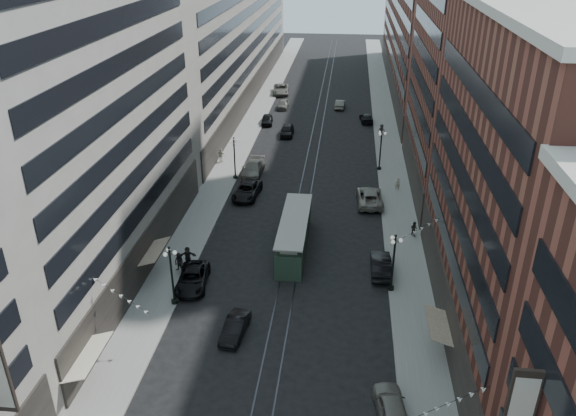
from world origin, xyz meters
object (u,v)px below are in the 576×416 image
at_px(lamppost_se_far, 393,261).
at_px(pedestrian_8, 397,184).
at_px(car_7, 247,190).
at_px(car_extra_0, 283,104).
at_px(pedestrian_7, 414,229).
at_px(car_12, 366,118).
at_px(car_4, 391,407).
at_px(car_5, 235,327).
at_px(lamppost_sw_mid, 234,157).
at_px(car_9, 267,120).
at_px(car_extra_1, 281,89).
at_px(car_2, 193,278).
at_px(car_11, 370,197).
at_px(pedestrian_5, 188,256).
at_px(streetcar, 294,235).
at_px(car_8, 253,168).
at_px(pedestrian_6, 221,155).
at_px(pedestrian_9, 381,130).
at_px(car_13, 287,131).
at_px(car_14, 340,104).
at_px(pedestrian_2, 179,262).
at_px(lamppost_se_mid, 381,148).
at_px(car_10, 381,265).
at_px(lamppost_sw_far, 172,274).

height_order(lamppost_se_far, pedestrian_8, lamppost_se_far).
distance_m(car_7, car_extra_0, 37.54).
bearing_deg(pedestrian_7, car_12, -34.12).
bearing_deg(car_4, car_5, -38.91).
height_order(lamppost_sw_mid, car_9, lamppost_sw_mid).
xyz_separation_m(car_12, car_extra_1, (-16.25, 16.29, 0.21)).
height_order(lamppost_sw_mid, car_2, lamppost_sw_mid).
height_order(car_2, car_11, car_11).
bearing_deg(car_extra_0, pedestrian_5, -91.18).
bearing_deg(streetcar, car_8, 111.34).
bearing_deg(pedestrian_6, pedestrian_8, 177.77).
bearing_deg(pedestrian_8, car_5, 47.03).
xyz_separation_m(lamppost_sw_mid, pedestrian_9, (19.22, 18.73, -2.03)).
distance_m(car_8, car_13, 16.17).
xyz_separation_m(car_11, pedestrian_7, (4.38, -7.41, 0.08)).
relative_size(streetcar, car_extra_0, 2.75).
xyz_separation_m(streetcar, pedestrian_6, (-12.20, 21.96, -0.42)).
bearing_deg(pedestrian_7, car_14, -29.66).
distance_m(car_4, pedestrian_8, 36.14).
height_order(car_7, pedestrian_9, pedestrian_9).
xyz_separation_m(car_5, car_9, (-5.10, 53.53, 0.05)).
height_order(car_13, pedestrian_8, pedestrian_8).
distance_m(streetcar, car_14, 50.47).
relative_size(car_5, pedestrian_5, 2.37).
height_order(car_8, pedestrian_6, pedestrian_6).
xyz_separation_m(lamppost_sw_mid, car_9, (0.80, 23.12, -2.34)).
bearing_deg(pedestrian_2, lamppost_sw_mid, 109.28).
height_order(lamppost_sw_mid, car_11, lamppost_sw_mid).
bearing_deg(pedestrian_5, lamppost_sw_mid, 79.15).
height_order(lamppost_se_far, lamppost_se_mid, same).
height_order(lamppost_sw_mid, pedestrian_6, lamppost_sw_mid).
bearing_deg(pedestrian_9, car_11, -118.82).
bearing_deg(car_14, car_13, 67.53).
xyz_separation_m(car_8, car_14, (10.51, 31.94, -0.11)).
bearing_deg(pedestrian_8, car_7, -5.21).
height_order(car_10, car_13, car_10).
xyz_separation_m(car_14, pedestrian_5, (-13.03, -54.50, 0.31)).
distance_m(lamppost_sw_far, car_extra_0, 59.60).
bearing_deg(car_13, car_5, -89.17).
bearing_deg(car_11, pedestrian_8, -134.14).
xyz_separation_m(car_12, pedestrian_5, (-17.57, -46.81, 0.37)).
xyz_separation_m(streetcar, car_10, (8.40, -3.52, -0.69)).
bearing_deg(car_14, pedestrian_7, 104.23).
xyz_separation_m(lamppost_se_mid, pedestrian_5, (-18.91, -25.79, -2.04)).
height_order(lamppost_sw_far, lamppost_se_mid, same).
height_order(lamppost_se_far, pedestrian_9, lamppost_se_far).
bearing_deg(pedestrian_5, pedestrian_8, 33.38).
bearing_deg(car_14, car_10, 98.95).
distance_m(streetcar, car_9, 40.64).
bearing_deg(lamppost_se_far, pedestrian_9, 88.88).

